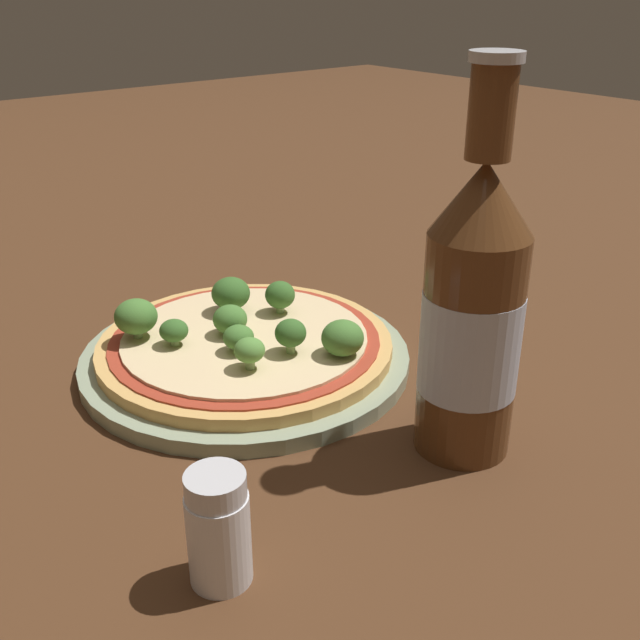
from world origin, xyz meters
TOP-DOWN VIEW (x-y plane):
  - ground_plane at (0.00, 0.00)m, footprint 3.00×3.00m
  - plate at (-0.00, 0.00)m, footprint 0.26×0.26m
  - pizza at (-0.00, -0.00)m, footprint 0.24×0.24m
  - broccoli_floret_0 at (-0.02, -0.05)m, footprint 0.02×0.02m
  - broccoli_floret_1 at (-0.02, 0.05)m, footprint 0.03×0.03m
  - broccoli_floret_2 at (0.05, 0.01)m, footprint 0.02×0.02m
  - broccoli_floret_3 at (0.02, -0.02)m, footprint 0.02×0.02m
  - broccoli_floret_4 at (0.05, -0.03)m, footprint 0.02×0.02m
  - broccoli_floret_5 at (-0.05, 0.02)m, footprint 0.03×0.03m
  - broccoli_floret_6 at (-0.05, -0.07)m, footprint 0.03×0.03m
  - broccoli_floret_7 at (-0.01, -0.01)m, footprint 0.03×0.03m
  - broccoli_floret_8 at (0.07, 0.04)m, footprint 0.03×0.03m
  - beer_bottle at (0.19, 0.05)m, footprint 0.06×0.06m
  - pepper_shaker at (0.19, -0.14)m, footprint 0.03×0.03m

SIDE VIEW (x-z plane):
  - ground_plane at x=0.00m, z-range 0.00..0.00m
  - plate at x=0.00m, z-range 0.00..0.01m
  - pizza at x=0.00m, z-range 0.01..0.03m
  - pepper_shaker at x=0.19m, z-range 0.00..0.07m
  - broccoli_floret_3 at x=0.02m, z-range 0.03..0.05m
  - broccoli_floret_0 at x=-0.02m, z-range 0.03..0.05m
  - broccoli_floret_7 at x=-0.01m, z-range 0.03..0.05m
  - broccoli_floret_8 at x=0.07m, z-range 0.03..0.05m
  - broccoli_floret_4 at x=0.05m, z-range 0.03..0.05m
  - broccoli_floret_1 at x=-0.02m, z-range 0.03..0.06m
  - broccoli_floret_2 at x=0.05m, z-range 0.03..0.06m
  - broccoli_floret_5 at x=-0.05m, z-range 0.03..0.06m
  - broccoli_floret_6 at x=-0.05m, z-range 0.03..0.06m
  - beer_bottle at x=0.19m, z-range -0.03..0.22m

